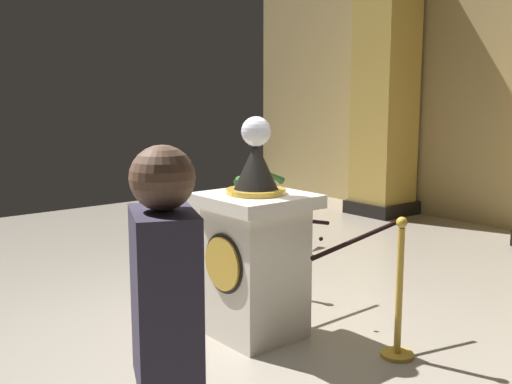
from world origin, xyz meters
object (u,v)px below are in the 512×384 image
stanchion_near (399,309)px  stanchion_far (261,255)px  potted_palm_left (259,221)px  bystander_guest (167,365)px  pedestal_clock (256,251)px

stanchion_near → stanchion_far: size_ratio=1.01×
potted_palm_left → bystander_guest: bystander_guest is taller
stanchion_far → potted_palm_left: stanchion_far is taller
bystander_guest → potted_palm_left: bearing=137.0°
stanchion_far → potted_palm_left: (-1.42, 1.14, -0.05)m
potted_palm_left → bystander_guest: bearing=-43.0°
pedestal_clock → stanchion_far: (-0.82, 0.74, -0.33)m
stanchion_near → stanchion_far: stanchion_near is taller
pedestal_clock → potted_palm_left: pedestal_clock is taller
pedestal_clock → stanchion_far: size_ratio=1.68×
stanchion_near → stanchion_far: bearing=173.9°
pedestal_clock → bystander_guest: bystander_guest is taller
stanchion_far → potted_palm_left: 1.82m
stanchion_far → potted_palm_left: bearing=141.3°
stanchion_far → bystander_guest: bearing=-45.1°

